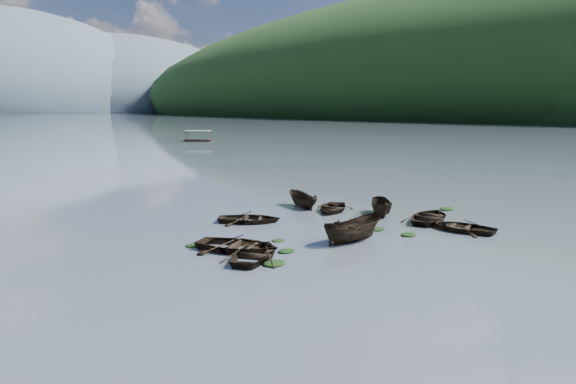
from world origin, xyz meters
TOP-DOWN VIEW (x-y plane):
  - ground_plane at (0.00, 0.00)m, footprint 2400.00×2400.00m
  - right_hill_far at (460.00, 220.00)m, footprint 520.00×1200.00m
  - haze_mtn_d at (320.00, 900.00)m, footprint 520.00×520.00m
  - rowboat_0 at (-7.32, 7.52)m, footprint 5.44×5.94m
  - rowboat_1 at (-7.33, 5.73)m, footprint 5.45×5.13m
  - rowboat_2 at (-0.85, 4.84)m, footprint 4.51×1.78m
  - rowboat_3 at (6.63, 2.23)m, footprint 3.94×4.86m
  - rowboat_4 at (7.49, 5.28)m, footprint 5.65×4.87m
  - rowboat_5 at (6.36, 8.72)m, footprint 3.68×3.78m
  - rowboat_6 at (-2.68, 12.99)m, footprint 5.28×5.23m
  - rowboat_7 at (4.55, 12.17)m, footprint 5.20×4.91m
  - rowboat_8 at (3.79, 14.80)m, footprint 2.23×3.96m
  - weed_clump_0 at (-7.32, 4.17)m, footprint 1.21×0.99m
  - weed_clump_1 at (-5.37, 5.58)m, footprint 1.01×0.81m
  - weed_clump_2 at (2.89, 3.59)m, footprint 1.08×0.86m
  - weed_clump_3 at (2.52, 5.81)m, footprint 1.03×0.87m
  - weed_clump_4 at (11.87, 6.82)m, footprint 1.25×0.99m
  - weed_clump_5 at (-8.79, 10.00)m, footprint 0.89×0.72m
  - weed_clump_6 at (-4.26, 7.75)m, footprint 0.82×0.68m
  - weed_clump_7 at (2.50, 7.49)m, footprint 0.99×0.79m
  - pontoon_right at (37.67, 91.51)m, footprint 6.36×6.33m

SIDE VIEW (x-z plane):
  - ground_plane at x=0.00m, z-range 0.00..0.00m
  - right_hill_far at x=460.00m, z-range -95.00..95.00m
  - haze_mtn_d at x=320.00m, z-range -110.00..110.00m
  - rowboat_0 at x=-7.32m, z-range -0.50..0.50m
  - rowboat_1 at x=-7.33m, z-range -0.46..0.46m
  - rowboat_2 at x=-0.85m, z-range -0.86..0.86m
  - rowboat_3 at x=6.63m, z-range -0.44..0.44m
  - rowboat_4 at x=7.49m, z-range -0.49..0.49m
  - rowboat_5 at x=6.36m, z-range -0.74..0.74m
  - rowboat_6 at x=-2.68m, z-range -0.45..0.45m
  - rowboat_7 at x=4.55m, z-range -0.44..0.44m
  - rowboat_8 at x=3.79m, z-range -0.72..0.72m
  - weed_clump_0 at x=-7.32m, z-range -0.13..0.13m
  - weed_clump_1 at x=-5.37m, z-range -0.11..0.11m
  - weed_clump_2 at x=2.89m, z-range -0.12..0.12m
  - weed_clump_3 at x=2.52m, z-range -0.11..0.11m
  - weed_clump_4 at x=11.87m, z-range -0.13..0.13m
  - weed_clump_5 at x=-8.79m, z-range -0.09..0.09m
  - weed_clump_6 at x=-4.26m, z-range -0.09..0.09m
  - weed_clump_7 at x=2.50m, z-range -0.11..0.11m
  - pontoon_right at x=37.67m, z-range -1.21..1.21m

